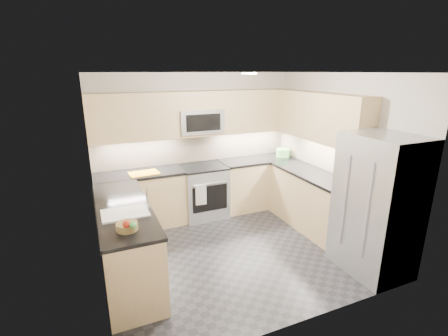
{
  "coord_description": "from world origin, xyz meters",
  "views": [
    {
      "loc": [
        -1.81,
        -3.84,
        2.52
      ],
      "look_at": [
        0.0,
        0.35,
        1.15
      ],
      "focal_mm": 26.0,
      "sensor_mm": 36.0,
      "label": 1
    }
  ],
  "objects_px": {
    "refrigerator": "(377,205)",
    "fruit_basket": "(127,226)",
    "microwave": "(200,121)",
    "gas_range": "(203,192)",
    "utensil_bowl": "(283,153)",
    "cutting_board": "(144,173)"
  },
  "relations": [
    {
      "from": "refrigerator",
      "to": "fruit_basket",
      "type": "height_order",
      "value": "refrigerator"
    },
    {
      "from": "refrigerator",
      "to": "utensil_bowl",
      "type": "xyz_separation_m",
      "value": [
        0.17,
        2.4,
        0.11
      ]
    },
    {
      "from": "utensil_bowl",
      "to": "cutting_board",
      "type": "xyz_separation_m",
      "value": [
        -2.65,
        -0.04,
        -0.07
      ]
    },
    {
      "from": "fruit_basket",
      "to": "cutting_board",
      "type": "bearing_deg",
      "value": 74.98
    },
    {
      "from": "gas_range",
      "to": "refrigerator",
      "type": "height_order",
      "value": "refrigerator"
    },
    {
      "from": "microwave",
      "to": "utensil_bowl",
      "type": "height_order",
      "value": "microwave"
    },
    {
      "from": "gas_range",
      "to": "microwave",
      "type": "relative_size",
      "value": 1.2
    },
    {
      "from": "gas_range",
      "to": "utensil_bowl",
      "type": "height_order",
      "value": "utensil_bowl"
    },
    {
      "from": "utensil_bowl",
      "to": "cutting_board",
      "type": "distance_m",
      "value": 2.65
    },
    {
      "from": "microwave",
      "to": "fruit_basket",
      "type": "height_order",
      "value": "microwave"
    },
    {
      "from": "fruit_basket",
      "to": "refrigerator",
      "type": "bearing_deg",
      "value": -9.32
    },
    {
      "from": "utensil_bowl",
      "to": "cutting_board",
      "type": "relative_size",
      "value": 0.57
    },
    {
      "from": "cutting_board",
      "to": "fruit_basket",
      "type": "xyz_separation_m",
      "value": [
        -0.5,
        -1.87,
        0.03
      ]
    },
    {
      "from": "utensil_bowl",
      "to": "fruit_basket",
      "type": "relative_size",
      "value": 1.18
    },
    {
      "from": "utensil_bowl",
      "to": "refrigerator",
      "type": "bearing_deg",
      "value": -94.1
    },
    {
      "from": "gas_range",
      "to": "fruit_basket",
      "type": "relative_size",
      "value": 4.13
    },
    {
      "from": "utensil_bowl",
      "to": "fruit_basket",
      "type": "height_order",
      "value": "utensil_bowl"
    },
    {
      "from": "refrigerator",
      "to": "fruit_basket",
      "type": "bearing_deg",
      "value": 170.68
    },
    {
      "from": "microwave",
      "to": "gas_range",
      "type": "bearing_deg",
      "value": -90.0
    },
    {
      "from": "microwave",
      "to": "utensil_bowl",
      "type": "bearing_deg",
      "value": -5.12
    },
    {
      "from": "refrigerator",
      "to": "utensil_bowl",
      "type": "height_order",
      "value": "refrigerator"
    },
    {
      "from": "cutting_board",
      "to": "utensil_bowl",
      "type": "bearing_deg",
      "value": 0.94
    }
  ]
}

